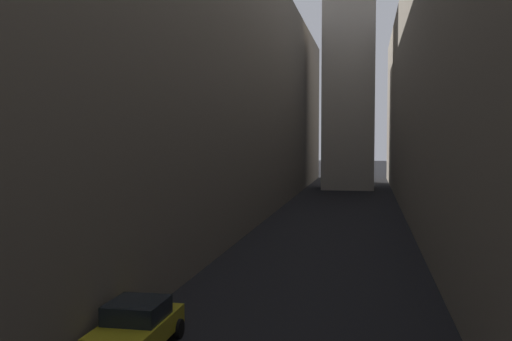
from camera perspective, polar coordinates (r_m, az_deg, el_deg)
The scene contains 3 objects.
ground_plane at distance 40.81m, azimuth 7.38°, elevation -5.98°, with size 264.00×264.00×0.00m, color black.
building_block_left at distance 44.67m, azimuth -7.48°, elevation 8.38°, with size 12.10×108.00×21.09m, color #60594F.
parked_car_left_far at distance 18.59m, azimuth -11.66°, elevation -14.71°, with size 1.99×3.93×1.53m.
Camera 1 is at (2.45, 7.78, 6.46)m, focal length 40.67 mm.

